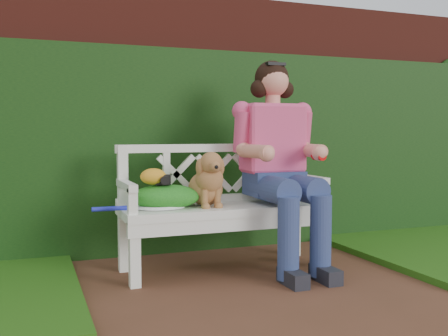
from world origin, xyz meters
name	(u,v)px	position (x,y,z in m)	size (l,w,h in m)	color
ground	(291,309)	(0.00, 0.00, 0.00)	(60.00, 60.00, 0.00)	brown
brick_wall	(192,122)	(0.00, 1.90, 1.10)	(10.00, 0.30, 2.20)	maroon
ivy_hedge	(200,151)	(0.00, 1.68, 0.85)	(10.00, 0.18, 1.70)	#1B4110
garden_bench	(224,237)	(-0.05, 0.95, 0.24)	(1.58, 0.60, 0.48)	white
seated_woman	(276,160)	(0.35, 0.93, 0.80)	(0.67, 0.90, 1.60)	#F85A59
dog	(207,178)	(-0.19, 0.93, 0.68)	(0.27, 0.36, 0.40)	#B3874D
tennis_racket	(156,206)	(-0.56, 0.94, 0.50)	(0.67, 0.28, 0.03)	white
green_bag	(166,196)	(-0.49, 0.95, 0.56)	(0.49, 0.38, 0.17)	green
camera_item	(163,180)	(-0.51, 0.93, 0.68)	(0.10, 0.08, 0.07)	black
baseball_glove	(153,177)	(-0.58, 0.94, 0.70)	(0.18, 0.13, 0.11)	orange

